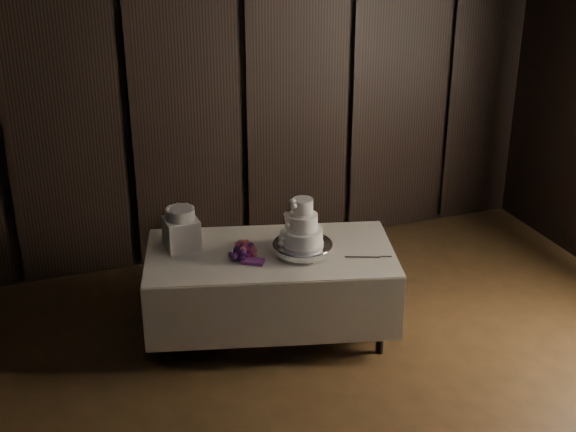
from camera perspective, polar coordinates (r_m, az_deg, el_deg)
The scene contains 8 objects.
room at distance 4.69m, azimuth 9.91°, elevation -3.47°, with size 6.08×7.08×3.08m.
display_table at distance 6.60m, azimuth -1.23°, elevation -5.21°, with size 2.19×1.51×0.76m.
cake_stand at distance 6.38m, azimuth 1.04°, elevation -2.35°, with size 0.48×0.48×0.09m, color silver.
wedding_cake at distance 6.28m, azimuth 0.86°, elevation -0.84°, with size 0.36×0.32×0.39m.
bouquet at distance 6.33m, azimuth -3.27°, elevation -2.48°, with size 0.28×0.38×0.18m, color #EB5761, non-canonical shape.
box_pedestal at distance 6.52m, azimuth -7.58°, elevation -1.22°, with size 0.26×0.26×0.25m, color white.
small_cake at distance 6.45m, azimuth -7.66°, elevation 0.15°, with size 0.23×0.23×0.09m, color white.
cake_knife at distance 6.36m, azimuth 5.31°, elevation -2.94°, with size 0.37×0.02×0.01m, color silver.
Camera 1 is at (-2.14, -3.59, 3.62)m, focal length 50.00 mm.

